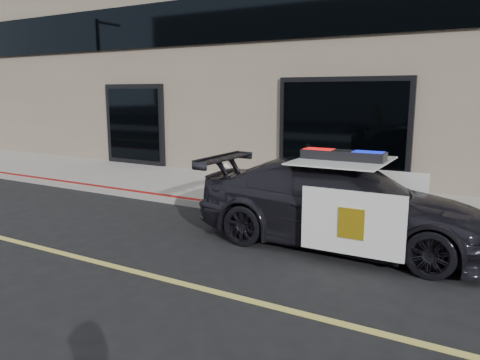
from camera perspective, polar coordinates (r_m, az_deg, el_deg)
The scene contains 4 objects.
ground at distance 5.93m, azimuth -0.40°, elevation -14.14°, with size 120.00×120.00×0.00m, color black.
sidewalk_n at distance 10.54m, azimuth 14.33°, elevation -2.92°, with size 60.00×3.50×0.15m, color gray.
police_car at distance 7.83m, azimuth 12.23°, elevation -2.74°, with size 2.29×4.88×1.57m.
fire_hydrant at distance 10.82m, azimuth -1.78°, elevation 0.02°, with size 0.33×0.46×0.73m.
Camera 1 is at (2.75, -4.63, 2.49)m, focal length 35.00 mm.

